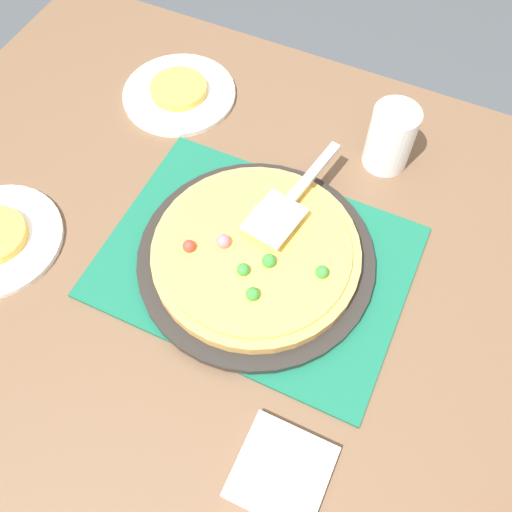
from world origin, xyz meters
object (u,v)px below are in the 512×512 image
(pizza, at_px, (256,252))
(cup_near, at_px, (391,138))
(plate_near_left, at_px, (179,94))
(pizza_server, at_px, (291,198))
(served_slice_left, at_px, (178,89))
(napkin_stack, at_px, (282,472))
(pizza_pan, at_px, (256,258))

(pizza, distance_m, cup_near, 0.32)
(pizza, height_order, plate_near_left, pizza)
(plate_near_left, bearing_deg, pizza_server, -30.17)
(served_slice_left, bearing_deg, pizza, -43.31)
(pizza, height_order, pizza_server, pizza_server)
(served_slice_left, xyz_separation_m, pizza_server, (0.31, -0.18, 0.05))
(plate_near_left, height_order, pizza_server, pizza_server)
(napkin_stack, bearing_deg, cup_near, 94.54)
(pizza_pan, relative_size, napkin_stack, 3.17)
(pizza_pan, xyz_separation_m, pizza, (0.00, -0.00, 0.02))
(pizza_pan, bearing_deg, cup_near, 67.38)
(pizza_server, bearing_deg, served_slice_left, 149.83)
(pizza_pan, relative_size, pizza, 1.15)
(napkin_stack, bearing_deg, pizza, 120.91)
(cup_near, bearing_deg, served_slice_left, -178.27)
(pizza_server, bearing_deg, pizza_pan, -100.46)
(pizza_pan, xyz_separation_m, cup_near, (0.12, 0.29, 0.05))
(cup_near, bearing_deg, plate_near_left, -178.27)
(pizza_pan, xyz_separation_m, pizza_server, (0.02, 0.10, 0.05))
(served_slice_left, distance_m, pizza_server, 0.37)
(pizza_server, distance_m, napkin_stack, 0.41)
(pizza, distance_m, pizza_server, 0.10)
(pizza_pan, height_order, cup_near, cup_near)
(plate_near_left, height_order, cup_near, cup_near)
(cup_near, xyz_separation_m, pizza_server, (-0.10, -0.19, 0.01))
(plate_near_left, xyz_separation_m, served_slice_left, (0.00, 0.00, 0.01))
(plate_near_left, xyz_separation_m, pizza_server, (0.31, -0.18, 0.06))
(pizza_pan, height_order, plate_near_left, pizza_pan)
(pizza, distance_m, plate_near_left, 0.41)
(pizza, xyz_separation_m, napkin_stack, (0.17, -0.28, -0.03))
(pizza_pan, bearing_deg, served_slice_left, 136.71)
(pizza, relative_size, plate_near_left, 1.50)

